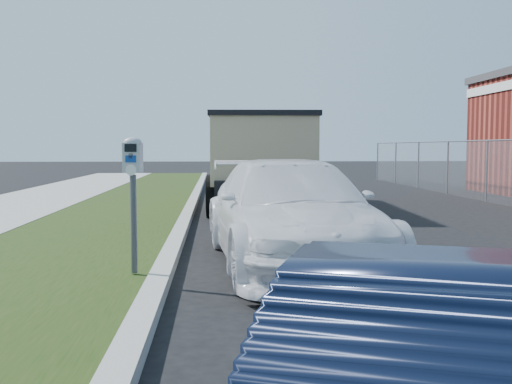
{
  "coord_description": "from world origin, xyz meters",
  "views": [
    {
      "loc": [
        -1.93,
        -7.08,
        1.61
      ],
      "look_at": [
        -1.4,
        1.0,
        1.0
      ],
      "focal_mm": 42.0,
      "sensor_mm": 36.0,
      "label": 1
    }
  ],
  "objects": [
    {
      "name": "ground",
      "position": [
        0.0,
        0.0,
        0.0
      ],
      "size": [
        120.0,
        120.0,
        0.0
      ],
      "primitive_type": "plane",
      "color": "black",
      "rests_on": "ground"
    },
    {
      "name": "parking_meter",
      "position": [
        -2.89,
        -0.13,
        1.29
      ],
      "size": [
        0.24,
        0.18,
        1.57
      ],
      "rotation": [
        0.0,
        0.0,
        -0.18
      ],
      "color": "#3F4247",
      "rests_on": "ground"
    },
    {
      "name": "white_wagon",
      "position": [
        -0.92,
        1.01,
        0.72
      ],
      "size": [
        2.41,
        5.09,
        1.43
      ],
      "primitive_type": "imported",
      "rotation": [
        0.0,
        0.0,
        0.08
      ],
      "color": "white",
      "rests_on": "ground"
    },
    {
      "name": "dump_truck",
      "position": [
        -0.76,
        9.01,
        1.42
      ],
      "size": [
        2.81,
        6.53,
        2.52
      ],
      "rotation": [
        0.0,
        0.0,
        -0.04
      ],
      "color": "black",
      "rests_on": "ground"
    }
  ]
}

